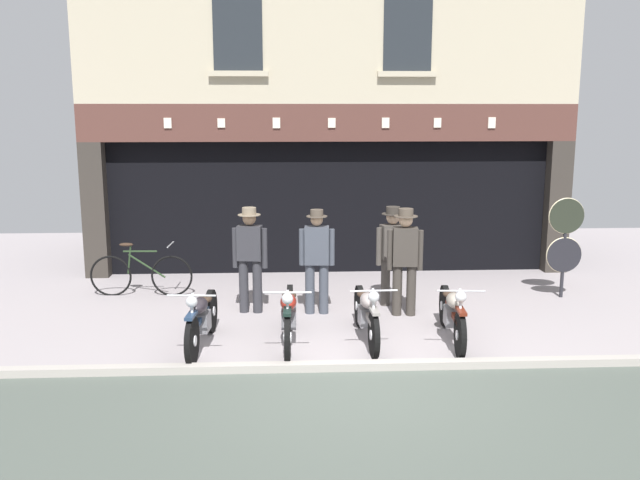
{
  "coord_description": "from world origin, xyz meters",
  "views": [
    {
      "loc": [
        -0.86,
        -7.98,
        3.21
      ],
      "look_at": [
        -0.31,
        2.74,
        1.15
      ],
      "focal_mm": 38.37,
      "sensor_mm": 36.0,
      "label": 1
    }
  ],
  "objects_px": {
    "salesman_right": "(392,250)",
    "tyre_sign_pole": "(565,237)",
    "shopkeeper_center": "(317,257)",
    "advert_board_far": "(196,186)",
    "leaning_bicycle": "(141,274)",
    "salesman_left": "(250,254)",
    "advert_board_near": "(246,189)",
    "motorcycle_left": "(202,318)",
    "motorcycle_center_left": "(289,314)",
    "motorcycle_center_right": "(452,312)",
    "motorcycle_center": "(367,312)",
    "assistant_far_right": "(405,256)"
  },
  "relations": [
    {
      "from": "salesman_right",
      "to": "tyre_sign_pole",
      "type": "bearing_deg",
      "value": 171.78
    },
    {
      "from": "shopkeeper_center",
      "to": "salesman_right",
      "type": "xyz_separation_m",
      "value": [
        1.26,
        0.42,
        -0.0
      ]
    },
    {
      "from": "advert_board_far",
      "to": "leaning_bicycle",
      "type": "distance_m",
      "value": 2.28
    },
    {
      "from": "salesman_left",
      "to": "advert_board_near",
      "type": "height_order",
      "value": "advert_board_near"
    },
    {
      "from": "motorcycle_left",
      "to": "advert_board_near",
      "type": "relative_size",
      "value": 1.91
    },
    {
      "from": "motorcycle_center_left",
      "to": "advert_board_near",
      "type": "xyz_separation_m",
      "value": [
        -0.8,
        4.34,
        1.23
      ]
    },
    {
      "from": "motorcycle_left",
      "to": "motorcycle_center_right",
      "type": "height_order",
      "value": "motorcycle_left"
    },
    {
      "from": "motorcycle_center",
      "to": "tyre_sign_pole",
      "type": "height_order",
      "value": "tyre_sign_pole"
    },
    {
      "from": "shopkeeper_center",
      "to": "motorcycle_center_left",
      "type": "bearing_deg",
      "value": 76.58
    },
    {
      "from": "motorcycle_center_right",
      "to": "salesman_left",
      "type": "height_order",
      "value": "salesman_left"
    },
    {
      "from": "salesman_left",
      "to": "assistant_far_right",
      "type": "distance_m",
      "value": 2.44
    },
    {
      "from": "motorcycle_center",
      "to": "salesman_right",
      "type": "bearing_deg",
      "value": -111.27
    },
    {
      "from": "motorcycle_center_right",
      "to": "shopkeeper_center",
      "type": "distance_m",
      "value": 2.37
    },
    {
      "from": "salesman_left",
      "to": "assistant_far_right",
      "type": "relative_size",
      "value": 1.0
    },
    {
      "from": "tyre_sign_pole",
      "to": "advert_board_far",
      "type": "height_order",
      "value": "advert_board_far"
    },
    {
      "from": "salesman_left",
      "to": "advert_board_near",
      "type": "bearing_deg",
      "value": -77.84
    },
    {
      "from": "motorcycle_center_right",
      "to": "motorcycle_left",
      "type": "bearing_deg",
      "value": 6.34
    },
    {
      "from": "motorcycle_left",
      "to": "tyre_sign_pole",
      "type": "xyz_separation_m",
      "value": [
        5.91,
        2.25,
        0.64
      ]
    },
    {
      "from": "motorcycle_center_left",
      "to": "salesman_right",
      "type": "height_order",
      "value": "salesman_right"
    },
    {
      "from": "tyre_sign_pole",
      "to": "salesman_right",
      "type": "bearing_deg",
      "value": -174.34
    },
    {
      "from": "motorcycle_center_right",
      "to": "salesman_right",
      "type": "xyz_separation_m",
      "value": [
        -0.57,
        1.85,
        0.51
      ]
    },
    {
      "from": "advert_board_near",
      "to": "shopkeeper_center",
      "type": "bearing_deg",
      "value": -66.55
    },
    {
      "from": "assistant_far_right",
      "to": "advert_board_far",
      "type": "distance_m",
      "value": 4.79
    },
    {
      "from": "shopkeeper_center",
      "to": "salesman_left",
      "type": "bearing_deg",
      "value": -2.18
    },
    {
      "from": "motorcycle_center_left",
      "to": "leaning_bicycle",
      "type": "distance_m",
      "value": 3.7
    },
    {
      "from": "tyre_sign_pole",
      "to": "advert_board_far",
      "type": "bearing_deg",
      "value": 161.55
    },
    {
      "from": "assistant_far_right",
      "to": "advert_board_near",
      "type": "distance_m",
      "value": 4.09
    },
    {
      "from": "salesman_right",
      "to": "tyre_sign_pole",
      "type": "xyz_separation_m",
      "value": [
        3.01,
        0.3,
        0.14
      ]
    },
    {
      "from": "salesman_left",
      "to": "motorcycle_center_left",
      "type": "bearing_deg",
      "value": 119.07
    },
    {
      "from": "motorcycle_center",
      "to": "leaning_bicycle",
      "type": "xyz_separation_m",
      "value": [
        -3.65,
        2.59,
        -0.03
      ]
    },
    {
      "from": "salesman_left",
      "to": "shopkeeper_center",
      "type": "distance_m",
      "value": 1.06
    },
    {
      "from": "motorcycle_left",
      "to": "advert_board_far",
      "type": "xyz_separation_m",
      "value": [
        -0.59,
        4.42,
        1.31
      ]
    },
    {
      "from": "salesman_left",
      "to": "leaning_bicycle",
      "type": "xyz_separation_m",
      "value": [
        -1.96,
        1.11,
        -0.56
      ]
    },
    {
      "from": "motorcycle_center",
      "to": "shopkeeper_center",
      "type": "bearing_deg",
      "value": -67.08
    },
    {
      "from": "motorcycle_center_right",
      "to": "advert_board_near",
      "type": "xyz_separation_m",
      "value": [
        -3.09,
        4.31,
        1.24
      ]
    },
    {
      "from": "motorcycle_left",
      "to": "advert_board_near",
      "type": "xyz_separation_m",
      "value": [
        0.38,
        4.42,
        1.24
      ]
    },
    {
      "from": "motorcycle_center_right",
      "to": "tyre_sign_pole",
      "type": "relative_size",
      "value": 1.14
    },
    {
      "from": "advert_board_near",
      "to": "advert_board_far",
      "type": "xyz_separation_m",
      "value": [
        -0.98,
        -0.0,
        0.07
      ]
    },
    {
      "from": "salesman_left",
      "to": "shopkeeper_center",
      "type": "relative_size",
      "value": 1.01
    },
    {
      "from": "motorcycle_left",
      "to": "shopkeeper_center",
      "type": "distance_m",
      "value": 2.29
    },
    {
      "from": "salesman_right",
      "to": "tyre_sign_pole",
      "type": "height_order",
      "value": "tyre_sign_pole"
    },
    {
      "from": "leaning_bicycle",
      "to": "motorcycle_center_left",
      "type": "bearing_deg",
      "value": 46.28
    },
    {
      "from": "shopkeeper_center",
      "to": "leaning_bicycle",
      "type": "bearing_deg",
      "value": -18.1
    },
    {
      "from": "shopkeeper_center",
      "to": "assistant_far_right",
      "type": "xyz_separation_m",
      "value": [
        1.37,
        -0.17,
        0.03
      ]
    },
    {
      "from": "motorcycle_center",
      "to": "motorcycle_left",
      "type": "bearing_deg",
      "value": 2.09
    },
    {
      "from": "motorcycle_center",
      "to": "tyre_sign_pole",
      "type": "relative_size",
      "value": 1.13
    },
    {
      "from": "motorcycle_center_left",
      "to": "motorcycle_center_right",
      "type": "distance_m",
      "value": 2.29
    },
    {
      "from": "assistant_far_right",
      "to": "advert_board_far",
      "type": "xyz_separation_m",
      "value": [
        -3.6,
        3.06,
        0.78
      ]
    },
    {
      "from": "motorcycle_center_left",
      "to": "advert_board_far",
      "type": "xyz_separation_m",
      "value": [
        -1.78,
        4.34,
        1.3
      ]
    },
    {
      "from": "motorcycle_left",
      "to": "salesman_right",
      "type": "relative_size",
      "value": 1.17
    }
  ]
}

